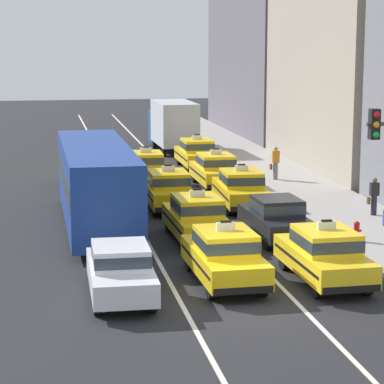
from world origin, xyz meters
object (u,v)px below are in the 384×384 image
(taxi_center_third, at_px, (168,189))
(taxi_center_fourth, at_px, (146,167))
(taxi_center_second, at_px, (197,217))
(sedan_right_second, at_px, (276,217))
(taxi_right_fourth, at_px, (215,170))
(sedan_left_third, at_px, (84,170))
(taxi_center_nearest, at_px, (225,255))
(taxi_right_third, at_px, (241,188))
(sedan_left_nearest, at_px, (121,269))
(pedestrian_mid_block, at_px, (275,163))
(taxi_right_fifth, at_px, (197,153))
(fire_hydrant, at_px, (357,230))
(taxi_right_nearest, at_px, (324,254))
(box_truck_right_sixth, at_px, (172,124))
(pedestrian_by_storefront, at_px, (374,196))
(bus_left_second, at_px, (96,181))

(taxi_center_third, bearing_deg, taxi_center_fourth, 91.65)
(taxi_center_second, height_order, sedan_right_second, taxi_center_second)
(taxi_center_second, height_order, taxi_right_fourth, same)
(sedan_left_third, relative_size, taxi_center_nearest, 0.95)
(taxi_center_second, bearing_deg, taxi_center_fourth, 91.53)
(taxi_right_third, bearing_deg, taxi_center_nearest, -105.93)
(sedan_left_nearest, relative_size, pedestrian_mid_block, 2.56)
(taxi_center_fourth, height_order, taxi_right_fifth, same)
(pedestrian_mid_block, relative_size, fire_hydrant, 2.31)
(taxi_center_third, relative_size, fire_hydrant, 6.27)
(taxi_center_fourth, distance_m, taxi_right_fifth, 6.02)
(taxi_center_nearest, xyz_separation_m, taxi_right_nearest, (2.99, -0.43, 0.00))
(taxi_center_second, bearing_deg, pedestrian_mid_block, 61.86)
(sedan_left_nearest, xyz_separation_m, taxi_center_nearest, (3.23, 0.94, 0.03))
(taxi_center_fourth, bearing_deg, sedan_left_nearest, -99.34)
(box_truck_right_sixth, relative_size, pedestrian_by_storefront, 4.50)
(fire_hydrant, bearing_deg, taxi_center_nearest, -146.09)
(taxi_right_nearest, relative_size, box_truck_right_sixth, 0.66)
(sedan_left_nearest, distance_m, sedan_left_third, 18.48)
(taxi_right_fifth, bearing_deg, sedan_left_third, -142.78)
(taxi_center_fourth, relative_size, taxi_right_fourth, 1.01)
(bus_left_second, bearing_deg, sedan_left_third, 90.14)
(taxi_center_nearest, xyz_separation_m, taxi_right_fourth, (3.14, 16.39, 0.00))
(bus_left_second, height_order, taxi_center_nearest, bus_left_second)
(taxi_center_second, xyz_separation_m, pedestrian_by_storefront, (7.84, 2.50, 0.05))
(bus_left_second, xyz_separation_m, sedan_right_second, (6.32, -3.32, -0.97))
(taxi_right_nearest, bearing_deg, taxi_right_fourth, 89.51)
(sedan_left_third, relative_size, taxi_right_fourth, 0.95)
(taxi_center_second, xyz_separation_m, sedan_right_second, (2.90, -0.35, -0.03))
(taxi_center_second, bearing_deg, sedan_left_third, 105.94)
(taxi_right_fourth, bearing_deg, pedestrian_mid_block, 14.35)
(box_truck_right_sixth, bearing_deg, taxi_center_fourth, -104.92)
(bus_left_second, height_order, taxi_right_fifth, bus_left_second)
(bus_left_second, relative_size, taxi_right_fourth, 2.46)
(pedestrian_mid_block, bearing_deg, pedestrian_by_storefront, -80.50)
(taxi_center_fourth, bearing_deg, taxi_right_third, -63.42)
(sedan_left_nearest, distance_m, fire_hydrant, 10.08)
(taxi_center_second, distance_m, pedestrian_by_storefront, 8.23)
(sedan_left_third, xyz_separation_m, taxi_center_second, (3.44, -12.06, 0.03))
(taxi_center_third, distance_m, taxi_right_third, 3.16)
(sedan_left_nearest, bearing_deg, taxi_center_third, 75.33)
(taxi_right_fifth, bearing_deg, fire_hydrant, -82.98)
(taxi_center_fourth, height_order, taxi_right_third, same)
(taxi_center_fourth, height_order, box_truck_right_sixth, box_truck_right_sixth)
(sedan_left_third, xyz_separation_m, sedan_right_second, (6.34, -12.41, 0.00))
(sedan_left_nearest, bearing_deg, box_truck_right_sixth, 78.39)
(taxi_right_fourth, relative_size, taxi_right_fifth, 1.00)
(taxi_center_second, bearing_deg, taxi_right_fifth, 79.44)
(taxi_center_third, relative_size, taxi_right_fifth, 1.00)
(bus_left_second, distance_m, pedestrian_by_storefront, 11.30)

